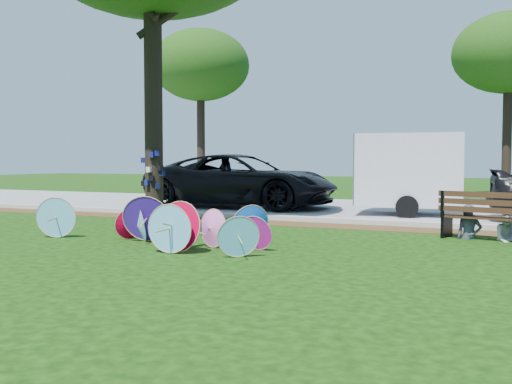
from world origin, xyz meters
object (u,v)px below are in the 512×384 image
at_px(person_right, 509,210).
at_px(park_bench, 489,216).
at_px(parasol_pile, 173,225).
at_px(black_van, 241,181).
at_px(cargo_trailer, 409,169).
at_px(person_left, 470,205).

bearing_deg(person_right, park_bench, 169.42).
relative_size(parasol_pile, person_right, 4.24).
xyz_separation_m(parasol_pile, black_van, (-2.50, 7.96, 0.48)).
distance_m(parasol_pile, park_bench, 5.97).
height_order(cargo_trailer, person_left, cargo_trailer).
height_order(black_van, person_left, black_van).
bearing_deg(person_left, cargo_trailer, 102.27).
bearing_deg(person_left, parasol_pile, -157.56).
bearing_deg(park_bench, person_right, 21.87).
distance_m(black_van, person_left, 8.72).
height_order(park_bench, person_left, person_left).
bearing_deg(cargo_trailer, person_right, -66.78).
height_order(parasol_pile, black_van, black_van).
bearing_deg(person_right, parasol_pile, -168.82).
xyz_separation_m(black_van, park_bench, (7.61, -4.87, -0.40)).
bearing_deg(parasol_pile, cargo_trailer, 69.20).
xyz_separation_m(cargo_trailer, park_bench, (2.24, -4.46, -0.81)).
relative_size(parasol_pile, black_van, 0.81).
relative_size(park_bench, person_left, 1.36).
bearing_deg(parasol_pile, person_left, 33.40).
xyz_separation_m(black_van, person_right, (7.96, -4.82, -0.27)).
xyz_separation_m(cargo_trailer, person_right, (2.59, -4.41, -0.68)).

